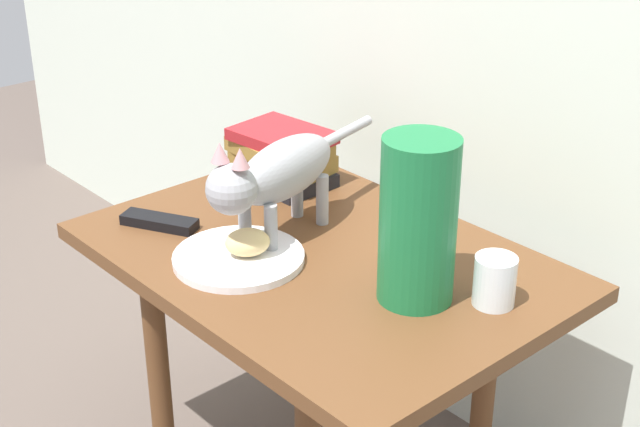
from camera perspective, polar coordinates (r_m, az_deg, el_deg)
The scene contains 8 objects.
side_table at distance 1.72m, azimuth 0.00°, elevation -4.60°, with size 0.86×0.60×0.56m.
plate at distance 1.66m, azimuth -5.01°, elevation -2.72°, with size 0.24×0.24×0.01m, color white.
bread_roll at distance 1.65m, azimuth -4.46°, elevation -1.77°, with size 0.08×0.06×0.05m, color #E0BC7A.
cat at distance 1.68m, azimuth -2.75°, elevation 2.42°, with size 0.15×0.47×0.23m.
book_stack at distance 1.95m, azimuth -2.34°, elevation 3.54°, with size 0.22×0.17×0.12m.
green_vase at distance 1.49m, azimuth 6.03°, elevation -0.45°, with size 0.13×0.13×0.28m, color #196B38.
candle_jar at distance 1.54m, azimuth 10.63°, elevation -4.23°, with size 0.07×0.07×0.08m.
tv_remote at distance 1.81m, azimuth -9.81°, elevation -0.50°, with size 0.15×0.04×0.02m, color black.
Camera 1 is at (1.11, -0.99, 1.35)m, focal length 52.27 mm.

